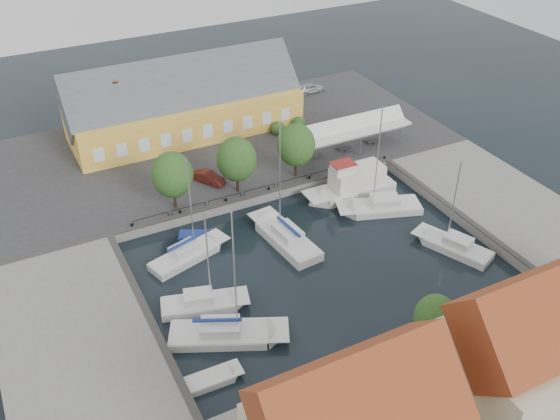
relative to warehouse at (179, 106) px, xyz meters
name	(u,v)px	position (x,y,z in m)	size (l,w,h in m)	color
ground	(309,254)	(2.60, -28.36, -4.43)	(140.00, 140.00, 0.00)	black
north_quay	(217,148)	(2.60, -5.36, -3.93)	(56.00, 26.00, 1.00)	#2D2D30
west_quay	(78,341)	(-19.40, -30.36, -3.93)	(12.00, 24.00, 1.00)	slate
east_quay	(500,203)	(24.60, -30.36, -3.93)	(12.00, 24.00, 1.00)	slate
south_bank	(456,413)	(2.60, -49.36, -3.93)	(56.00, 14.00, 1.00)	slate
quay_edge_fittings	(286,220)	(2.62, -23.61, -3.37)	(56.00, 24.72, 0.40)	#383533
warehouse	(179,106)	(0.00, 0.00, 0.00)	(28.56, 14.00, 9.55)	gold
tent_canopy	(353,129)	(16.60, -13.86, -0.74)	(14.00, 4.00, 2.83)	silver
quay_trees	(237,159)	(0.60, -16.36, 0.45)	(18.20, 4.20, 6.30)	black
car_silver	(310,88)	(20.45, 3.25, -2.72)	(1.68, 4.17, 1.42)	#B8BBC1
car_red	(209,177)	(-1.54, -13.29, -2.80)	(1.34, 3.84, 1.27)	#501812
center_sailboat	(285,239)	(1.53, -25.60, -4.06)	(3.78, 9.81, 13.07)	silver
trawler	(353,186)	(12.09, -21.12, -3.41)	(10.54, 3.28, 5.00)	silver
east_boat_a	(381,208)	(13.05, -25.21, -4.17)	(9.29, 5.68, 12.52)	silver
east_boat_c	(454,248)	(15.32, -34.07, -4.17)	(5.25, 8.05, 10.09)	silver
west_boat_a	(188,256)	(-7.81, -23.71, -4.16)	(8.46, 4.63, 10.97)	silver
west_boat_c	(203,305)	(-9.05, -30.69, -4.17)	(7.82, 4.34, 10.32)	silver
west_boat_d	(226,335)	(-8.71, -34.88, -4.16)	(9.90, 6.69, 12.78)	silver
launch_sw	(213,380)	(-11.31, -38.55, -4.34)	(4.49, 1.77, 0.98)	silver
launch_nw	(197,237)	(-5.91, -21.09, -4.34)	(4.16, 3.05, 0.88)	navy
townhouses	(516,373)	(4.52, -51.60, 1.40)	(36.30, 8.50, 12.00)	beige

